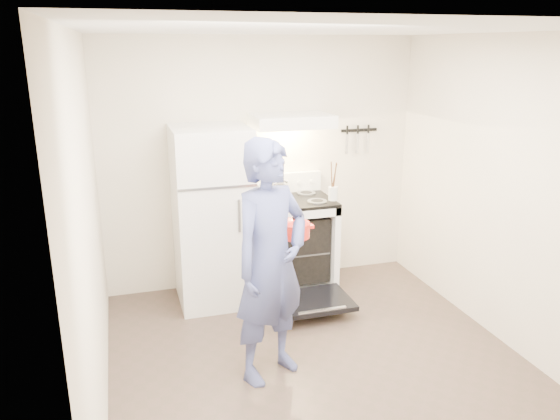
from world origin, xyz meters
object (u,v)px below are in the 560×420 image
Objects in this scene: stove_body at (293,246)px; dutch_oven at (294,230)px; tea_kettle at (275,182)px; refrigerator at (213,217)px; person at (271,263)px.

stove_body is 2.93× the size of dutch_oven.
refrigerator is at bearing -162.25° from tea_kettle.
refrigerator is 1.12m from dutch_oven.
stove_body is 1.20m from dutch_oven.
person is 0.49m from dutch_oven.
person is (0.18, -1.38, 0.05)m from refrigerator.
person is 5.75× the size of dutch_oven.
person reaches higher than refrigerator.
refrigerator is 5.41× the size of dutch_oven.
refrigerator reaches higher than tea_kettle.
tea_kettle is 1.23m from dutch_oven.
dutch_oven reaches higher than stove_body.
tea_kettle is at bearing 17.75° from refrigerator.
stove_body is at bearing -54.85° from tea_kettle.
tea_kettle is (-0.13, 0.19, 0.63)m from stove_body.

